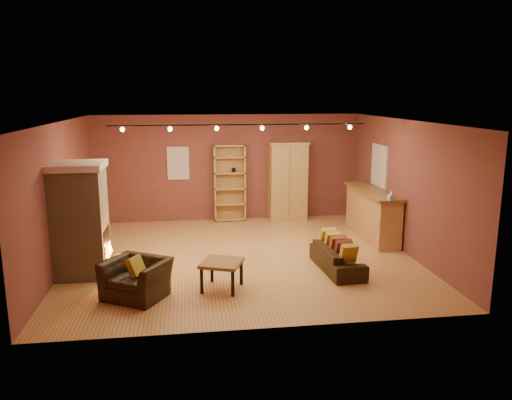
{
  "coord_description": "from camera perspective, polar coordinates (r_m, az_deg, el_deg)",
  "views": [
    {
      "loc": [
        -1.07,
        -9.85,
        3.34
      ],
      "look_at": [
        0.33,
        0.2,
        1.16
      ],
      "focal_mm": 35.0,
      "sensor_mm": 36.0,
      "label": 1
    }
  ],
  "objects": [
    {
      "name": "track_rail",
      "position": [
        10.13,
        -1.89,
        8.41
      ],
      "size": [
        5.2,
        0.09,
        0.13
      ],
      "color": "black",
      "rests_on": "ceiling"
    },
    {
      "name": "bookcase",
      "position": [
        13.24,
        -3.05,
        2.06
      ],
      "size": [
        0.83,
        0.32,
        2.03
      ],
      "color": "tan",
      "rests_on": "floor"
    },
    {
      "name": "left_wall",
      "position": [
        10.33,
        -21.41,
        0.45
      ],
      "size": [
        0.02,
        6.5,
        2.8
      ],
      "primitive_type": "cube",
      "color": "brown",
      "rests_on": "floor"
    },
    {
      "name": "armchair",
      "position": [
        8.59,
        -13.54,
        -8.02
      ],
      "size": [
        1.17,
        1.05,
        0.86
      ],
      "rotation": [
        0.0,
        0.0,
        -0.52
      ],
      "color": "black",
      "rests_on": "floor"
    },
    {
      "name": "right_wall",
      "position": [
        11.03,
        16.68,
        1.47
      ],
      "size": [
        0.02,
        6.5,
        2.8
      ],
      "primitive_type": "cube",
      "color": "brown",
      "rests_on": "floor"
    },
    {
      "name": "fireplace",
      "position": [
        9.73,
        -19.42,
        -2.14
      ],
      "size": [
        1.01,
        0.98,
        2.12
      ],
      "color": "tan",
      "rests_on": "floor"
    },
    {
      "name": "back_window",
      "position": [
        13.2,
        -8.89,
        4.18
      ],
      "size": [
        0.56,
        0.04,
        0.86
      ],
      "primitive_type": "cube",
      "color": "silver",
      "rests_on": "back_wall"
    },
    {
      "name": "armoire",
      "position": [
        13.3,
        3.66,
        2.18
      ],
      "size": [
        1.03,
        0.59,
        2.09
      ],
      "color": "tan",
      "rests_on": "floor"
    },
    {
      "name": "back_wall",
      "position": [
        13.28,
        -3.25,
        3.7
      ],
      "size": [
        7.0,
        0.02,
        2.8
      ],
      "primitive_type": "cube",
      "color": "brown",
      "rests_on": "floor"
    },
    {
      "name": "right_window",
      "position": [
        12.25,
        13.93,
        3.83
      ],
      "size": [
        0.05,
        0.9,
        1.0
      ],
      "primitive_type": "cube",
      "color": "silver",
      "rests_on": "right_wall"
    },
    {
      "name": "loveseat",
      "position": [
        9.74,
        9.29,
        -6.03
      ],
      "size": [
        0.56,
        1.61,
        0.7
      ],
      "rotation": [
        0.0,
        0.0,
        1.63
      ],
      "color": "black",
      "rests_on": "floor"
    },
    {
      "name": "bar_counter",
      "position": [
        12.0,
        13.13,
        -1.51
      ],
      "size": [
        0.63,
        2.38,
        1.14
      ],
      "color": "tan",
      "rests_on": "floor"
    },
    {
      "name": "tissue_box",
      "position": [
        10.82,
        15.18,
        0.43
      ],
      "size": [
        0.13,
        0.13,
        0.21
      ],
      "rotation": [
        0.0,
        0.0,
        0.17
      ],
      "color": "#84ACD3",
      "rests_on": "bar_counter"
    },
    {
      "name": "floor",
      "position": [
        10.45,
        -1.67,
        -6.52
      ],
      "size": [
        7.0,
        7.0,
        0.0
      ],
      "primitive_type": "plane",
      "color": "#AF7A3E",
      "rests_on": "ground"
    },
    {
      "name": "coffee_table",
      "position": [
        8.71,
        -3.94,
        -7.47
      ],
      "size": [
        0.85,
        0.85,
        0.5
      ],
      "rotation": [
        0.0,
        0.0,
        -0.37
      ],
      "color": "olive",
      "rests_on": "floor"
    },
    {
      "name": "ceiling",
      "position": [
        9.92,
        -1.77,
        8.99
      ],
      "size": [
        7.0,
        7.0,
        0.0
      ],
      "primitive_type": "plane",
      "rotation": [
        3.14,
        0.0,
        0.0
      ],
      "color": "brown",
      "rests_on": "back_wall"
    }
  ]
}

